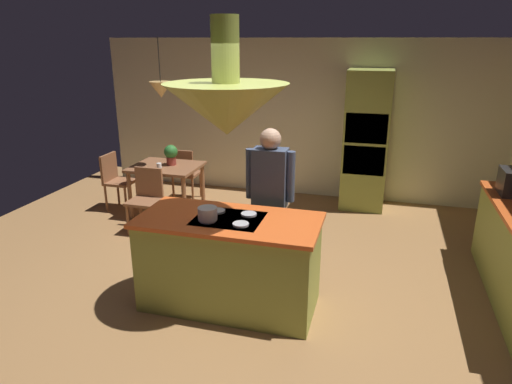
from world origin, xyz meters
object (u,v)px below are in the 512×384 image
at_px(cooking_pot_on_cooktop, 208,214).
at_px(potted_plant_on_table, 171,154).
at_px(cup_on_table, 159,166).
at_px(dining_table, 166,173).
at_px(chair_facing_island, 146,195).
at_px(chair_at_corner, 116,178).
at_px(person_at_island, 270,194).
at_px(oven_tower, 366,141).
at_px(chair_by_back_wall, 184,171).
at_px(kitchen_island, 230,262).

bearing_deg(cooking_pot_on_cooktop, potted_plant_on_table, 122.82).
distance_m(cup_on_table, cooking_pot_on_cooktop, 2.56).
height_order(dining_table, chair_facing_island, chair_facing_island).
bearing_deg(chair_at_corner, person_at_island, -116.80).
distance_m(chair_at_corner, cooking_pot_on_cooktop, 3.32).
relative_size(oven_tower, chair_at_corner, 2.43).
bearing_deg(cooking_pot_on_cooktop, chair_by_back_wall, 118.33).
bearing_deg(dining_table, cup_on_table, -90.75).
distance_m(kitchen_island, oven_tower, 3.47).
distance_m(chair_facing_island, chair_at_corner, 1.07).
distance_m(chair_facing_island, potted_plant_on_table, 0.81).
relative_size(kitchen_island, chair_by_back_wall, 2.00).
bearing_deg(chair_by_back_wall, chair_facing_island, 90.00).
height_order(kitchen_island, chair_by_back_wall, kitchen_island).
relative_size(potted_plant_on_table, cup_on_table, 3.33).
xyz_separation_m(kitchen_island, cooking_pot_on_cooktop, (-0.16, -0.13, 0.54)).
bearing_deg(dining_table, potted_plant_on_table, 46.09).
bearing_deg(chair_at_corner, chair_facing_island, -125.83).
height_order(chair_by_back_wall, chair_at_corner, same).
bearing_deg(chair_facing_island, kitchen_island, -40.92).
xyz_separation_m(person_at_island, cup_on_table, (-1.93, 1.21, -0.15)).
xyz_separation_m(person_at_island, chair_facing_island, (-1.93, 0.79, -0.45)).
bearing_deg(cup_on_table, oven_tower, 25.65).
bearing_deg(chair_at_corner, kitchen_island, -129.28).
xyz_separation_m(kitchen_island, oven_tower, (1.10, 3.24, 0.59)).
distance_m(kitchen_island, chair_at_corner, 3.32).
relative_size(person_at_island, cooking_pot_on_cooktop, 9.27).
height_order(kitchen_island, oven_tower, oven_tower).
distance_m(chair_by_back_wall, cooking_pot_on_cooktop, 3.28).
bearing_deg(person_at_island, cooking_pot_on_cooktop, -115.50).
relative_size(person_at_island, potted_plant_on_table, 5.56).
xyz_separation_m(kitchen_island, potted_plant_on_table, (-1.64, 2.16, 0.46)).
bearing_deg(kitchen_island, cooking_pot_on_cooktop, -140.91).
bearing_deg(cup_on_table, chair_facing_island, -89.64).
xyz_separation_m(person_at_island, potted_plant_on_table, (-1.87, 1.48, -0.03)).
xyz_separation_m(cup_on_table, cooking_pot_on_cooktop, (1.54, -2.03, 0.20)).
bearing_deg(chair_at_corner, dining_table, -90.00).
bearing_deg(chair_facing_island, cup_on_table, 90.36).
height_order(cup_on_table, cooking_pot_on_cooktop, cooking_pot_on_cooktop).
distance_m(chair_facing_island, cup_on_table, 0.52).
height_order(chair_by_back_wall, cooking_pot_on_cooktop, cooking_pot_on_cooktop).
relative_size(chair_by_back_wall, chair_at_corner, 1.00).
bearing_deg(kitchen_island, person_at_island, 71.51).
xyz_separation_m(dining_table, potted_plant_on_table, (0.06, 0.06, 0.28)).
relative_size(kitchen_island, chair_facing_island, 2.00).
distance_m(chair_by_back_wall, potted_plant_on_table, 0.71).
distance_m(oven_tower, chair_at_corner, 3.88).
distance_m(oven_tower, person_at_island, 2.70).
relative_size(dining_table, person_at_island, 0.59).
bearing_deg(dining_table, chair_facing_island, -90.00).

